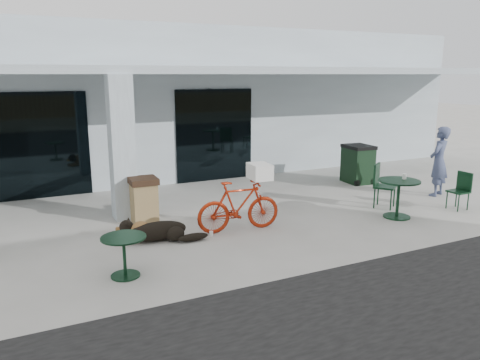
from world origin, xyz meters
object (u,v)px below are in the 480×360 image
cafe_chair_far_a (385,186)px  bicycle (239,206)px  cafe_chair_far_b (458,191)px  wheeled_bin (358,164)px  cafe_table_far (398,199)px  trash_receptacle (144,200)px  person (439,161)px  cafe_table_near (124,257)px  dog (158,230)px

cafe_chair_far_a → bicycle: bearing=144.9°
cafe_chair_far_b → wheeled_bin: wheeled_bin is taller
cafe_table_far → cafe_chair_far_b: (1.74, -0.14, 0.02)m
cafe_chair_far_b → trash_receptacle: 7.24m
cafe_chair_far_a → cafe_chair_far_b: bearing=-66.9°
bicycle → trash_receptacle: (-1.57, 1.40, -0.03)m
bicycle → trash_receptacle: 2.11m
person → cafe_table_far: bearing=1.5°
cafe_table_near → wheeled_bin: wheeled_bin is taller
cafe_table_far → cafe_chair_far_a: (0.30, 0.74, 0.10)m
cafe_table_far → person: size_ratio=0.50×
cafe_chair_far_a → wheeled_bin: size_ratio=0.94×
cafe_table_near → dog: bearing=55.5°
dog → cafe_chair_far_b: cafe_chair_far_b is taller
bicycle → cafe_table_far: bearing=-95.7°
person → wheeled_bin: bearing=-89.1°
cafe_chair_far_a → trash_receptacle: bearing=130.4°
cafe_table_near → trash_receptacle: (1.00, 2.60, 0.16)m
bicycle → person: 5.94m
cafe_chair_far_b → cafe_table_near: bearing=-88.2°
cafe_table_far → cafe_table_near: bearing=-175.5°
person → cafe_chair_far_a: bearing=-14.2°
trash_receptacle → cafe_table_far: bearing=-22.4°
dog → wheeled_bin: wheeled_bin is taller
dog → wheeled_bin: bearing=40.9°
bicycle → cafe_chair_far_b: size_ratio=1.97×
trash_receptacle → wheeled_bin: wheeled_bin is taller
bicycle → person: (5.92, 0.29, 0.39)m
cafe_chair_far_a → cafe_table_near: bearing=155.3°
bicycle → dog: (-1.64, 0.15, -0.31)m
bicycle → wheeled_bin: size_ratio=1.57×
person → cafe_chair_far_b: bearing=40.3°
dog → trash_receptacle: 1.28m
cafe_table_far → trash_receptacle: trash_receptacle is taller
cafe_table_near → cafe_chair_far_a: size_ratio=0.67×
cafe_table_near → trash_receptacle: 2.79m
cafe_table_near → cafe_chair_far_a: bearing=10.7°
bicycle → person: bearing=-81.5°
dog → cafe_table_far: (5.21, -0.87, 0.21)m
cafe_chair_far_b → trash_receptacle: (-6.88, 2.26, 0.05)m
person → dog: bearing=-20.7°
bicycle → cafe_chair_far_a: same height
cafe_chair_far_a → trash_receptacle: cafe_chair_far_a is taller
cafe_table_near → trash_receptacle: size_ratio=0.72×
cafe_chair_far_a → wheeled_bin: bearing=28.6°
cafe_chair_far_b → person: bearing=151.4°
cafe_chair_far_b → cafe_chair_far_a: bearing=-122.2°
cafe_chair_far_a → cafe_chair_far_b: cafe_chair_far_a is taller
bicycle → cafe_chair_far_a: bearing=-84.1°
bicycle → person: size_ratio=0.96×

